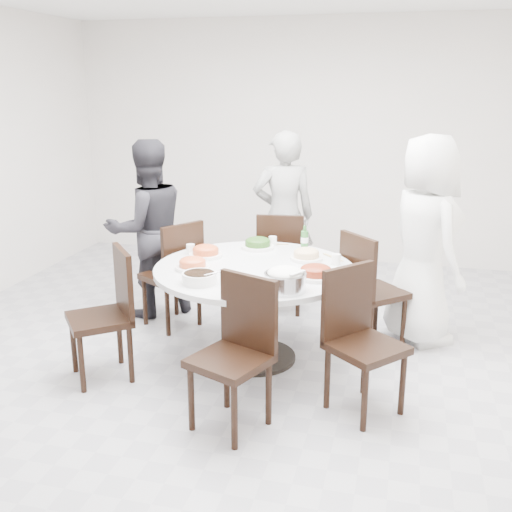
% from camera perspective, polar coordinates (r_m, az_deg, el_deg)
% --- Properties ---
extents(floor, '(6.00, 6.00, 0.01)m').
position_cam_1_polar(floor, '(4.65, 0.46, -10.32)').
color(floor, '#AEAEB3').
rests_on(floor, ground).
extents(wall_back, '(6.00, 0.01, 2.80)m').
position_cam_1_polar(wall_back, '(7.14, 6.34, 10.68)').
color(wall_back, silver).
rests_on(wall_back, ground).
extents(dining_table, '(1.50, 1.50, 0.75)m').
position_cam_1_polar(dining_table, '(4.60, -0.15, -5.51)').
color(dining_table, silver).
rests_on(dining_table, floor).
extents(chair_ne, '(0.59, 0.59, 0.95)m').
position_cam_1_polar(chair_ne, '(4.90, 11.26, -3.19)').
color(chair_ne, black).
rests_on(chair_ne, floor).
extents(chair_n, '(0.46, 0.46, 0.95)m').
position_cam_1_polar(chair_n, '(5.58, 2.45, -0.47)').
color(chair_n, black).
rests_on(chair_n, floor).
extents(chair_nw, '(0.58, 0.58, 0.95)m').
position_cam_1_polar(chair_nw, '(5.26, -8.12, -1.68)').
color(chair_nw, black).
rests_on(chair_nw, floor).
extents(chair_sw, '(0.59, 0.59, 0.95)m').
position_cam_1_polar(chair_sw, '(4.42, -14.73, -5.57)').
color(chair_sw, black).
rests_on(chair_sw, floor).
extents(chair_s, '(0.55, 0.55, 0.95)m').
position_cam_1_polar(chair_s, '(3.68, -2.52, -9.61)').
color(chair_s, black).
rests_on(chair_s, floor).
extents(chair_se, '(0.59, 0.59, 0.95)m').
position_cam_1_polar(chair_se, '(3.91, 10.49, -8.25)').
color(chair_se, black).
rests_on(chair_se, floor).
extents(diner_right, '(0.89, 0.99, 1.70)m').
position_cam_1_polar(diner_right, '(5.00, 15.76, 1.41)').
color(diner_right, white).
rests_on(diner_right, floor).
extents(diner_middle, '(0.69, 0.56, 1.65)m').
position_cam_1_polar(diner_middle, '(5.86, 2.64, 3.84)').
color(diner_middle, black).
rests_on(diner_middle, floor).
extents(diner_left, '(0.98, 0.98, 1.60)m').
position_cam_1_polar(diner_left, '(5.49, -10.27, 2.54)').
color(diner_left, black).
rests_on(diner_left, floor).
extents(dish_greens, '(0.27, 0.27, 0.07)m').
position_cam_1_polar(dish_greens, '(4.95, 0.17, 1.11)').
color(dish_greens, white).
rests_on(dish_greens, dining_table).
extents(dish_pale, '(0.25, 0.25, 0.07)m').
position_cam_1_polar(dish_pale, '(4.65, 4.82, 0.04)').
color(dish_pale, white).
rests_on(dish_pale, dining_table).
extents(dish_orange, '(0.26, 0.26, 0.07)m').
position_cam_1_polar(dish_orange, '(4.74, -4.81, 0.35)').
color(dish_orange, white).
rests_on(dish_orange, dining_table).
extents(dish_redbrown, '(0.28, 0.28, 0.07)m').
position_cam_1_polar(dish_redbrown, '(4.23, 5.71, -1.63)').
color(dish_redbrown, white).
rests_on(dish_redbrown, dining_table).
extents(dish_tofu, '(0.25, 0.25, 0.07)m').
position_cam_1_polar(dish_tofu, '(4.42, -6.07, -0.87)').
color(dish_tofu, white).
rests_on(dish_tofu, dining_table).
extents(rice_bowl, '(0.28, 0.28, 0.12)m').
position_cam_1_polar(rice_bowl, '(3.95, 2.79, -2.47)').
color(rice_bowl, silver).
rests_on(rice_bowl, dining_table).
extents(soup_bowl, '(0.24, 0.24, 0.07)m').
position_cam_1_polar(soup_bowl, '(4.12, -5.42, -2.09)').
color(soup_bowl, white).
rests_on(soup_bowl, dining_table).
extents(beverage_bottle, '(0.06, 0.06, 0.21)m').
position_cam_1_polar(beverage_bottle, '(4.89, 4.66, 1.70)').
color(beverage_bottle, '#286629').
rests_on(beverage_bottle, dining_table).
extents(tea_cups, '(0.07, 0.07, 0.08)m').
position_cam_1_polar(tea_cups, '(5.01, 1.89, 1.33)').
color(tea_cups, white).
rests_on(tea_cups, dining_table).
extents(chopsticks, '(0.24, 0.04, 0.01)m').
position_cam_1_polar(chopsticks, '(5.10, 1.99, 1.22)').
color(chopsticks, tan).
rests_on(chopsticks, dining_table).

